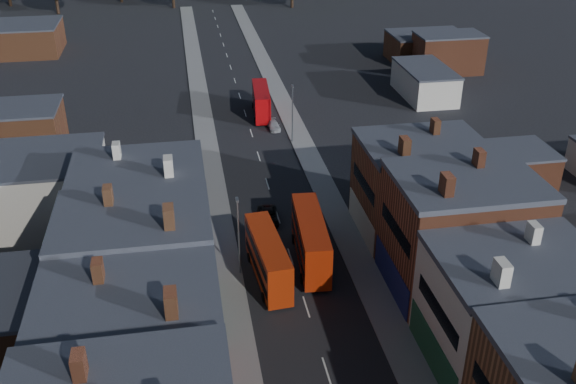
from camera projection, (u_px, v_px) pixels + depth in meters
name	position (u px, v px, depth m)	size (l,w,h in m)	color
pavement_west	(212.00, 180.00, 78.00)	(3.00, 200.00, 0.12)	gray
pavement_east	(317.00, 172.00, 79.96)	(3.00, 200.00, 0.12)	gray
lamp_post_2	(238.00, 231.00, 58.62)	(0.25, 0.70, 8.12)	slate
lamp_post_3	(292.00, 110.00, 86.28)	(0.25, 0.70, 8.12)	slate
bus_0	(268.00, 258.00, 59.01)	(3.17, 10.30, 4.38)	#BD2C0A
bus_1	(311.00, 239.00, 61.50)	(3.29, 11.01, 4.69)	#BA280A
bus_2	(261.00, 101.00, 96.31)	(3.04, 9.98, 4.25)	#B0070A
car_2	(268.00, 216.00, 69.18)	(2.10, 4.56, 1.27)	black
car_3	(274.00, 125.00, 92.30)	(1.52, 3.73, 1.08)	silver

